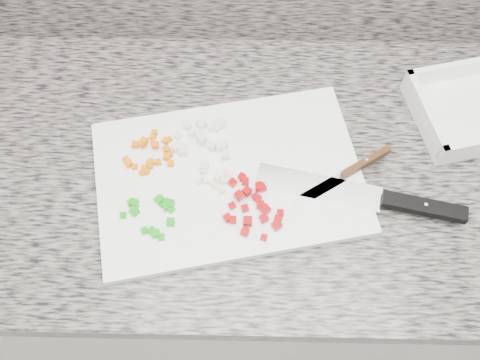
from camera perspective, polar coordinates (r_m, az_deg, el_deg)
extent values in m
cube|color=beige|center=(1.41, 3.99, -7.45)|extent=(3.92, 0.62, 0.86)
cube|color=slate|center=(1.01, 5.57, 1.58)|extent=(3.96, 0.64, 0.04)
cube|color=white|center=(0.96, -1.17, 0.29)|extent=(0.52, 0.40, 0.02)
cube|color=orange|center=(0.99, -7.92, 4.16)|extent=(0.02, 0.02, 0.01)
cube|color=orange|center=(0.97, -7.79, 2.45)|extent=(0.01, 0.01, 0.01)
cube|color=orange|center=(0.98, -11.76, 1.74)|extent=(0.02, 0.02, 0.01)
cube|color=orange|center=(1.00, -9.11, 5.03)|extent=(0.01, 0.01, 0.01)
cube|color=orange|center=(1.00, -9.28, 4.50)|extent=(0.01, 0.01, 0.01)
cube|color=orange|center=(0.98, -7.85, 3.25)|extent=(0.02, 0.02, 0.01)
cube|color=orange|center=(0.97, -9.49, 1.90)|extent=(0.01, 0.01, 0.01)
cube|color=orange|center=(0.98, -12.07, 2.12)|extent=(0.01, 0.01, 0.01)
cube|color=orange|center=(0.97, -11.15, 1.40)|extent=(0.01, 0.01, 0.01)
cube|color=orange|center=(0.98, -7.46, 2.75)|extent=(0.01, 0.01, 0.01)
cube|color=orange|center=(0.96, -10.44, 0.75)|extent=(0.01, 0.01, 0.01)
cube|color=orange|center=(0.97, -9.54, 1.46)|extent=(0.01, 0.01, 0.01)
cube|color=orange|center=(0.97, -9.69, 1.76)|extent=(0.01, 0.01, 0.01)
cube|color=orange|center=(0.96, -9.98, 0.91)|extent=(0.01, 0.01, 0.01)
cube|color=orange|center=(0.97, -10.19, 1.24)|extent=(0.01, 0.01, 0.01)
cube|color=orange|center=(0.99, -10.38, 3.76)|extent=(0.01, 0.01, 0.01)
cube|color=orange|center=(0.97, -7.40, 1.78)|extent=(0.01, 0.01, 0.01)
cube|color=orange|center=(1.00, -11.11, 3.73)|extent=(0.01, 0.01, 0.01)
cube|color=orange|center=(0.99, -10.20, 4.11)|extent=(0.02, 0.02, 0.01)
cube|color=orange|center=(0.99, -7.54, 4.34)|extent=(0.01, 0.01, 0.01)
cube|color=orange|center=(0.98, -9.01, 3.72)|extent=(0.01, 0.01, 0.01)
cube|color=orange|center=(0.97, -8.73, 1.90)|extent=(0.01, 0.01, 0.01)
cube|color=orange|center=(0.99, -9.24, 4.01)|extent=(0.01, 0.01, 0.01)
cube|color=silver|center=(0.97, -4.08, 4.39)|extent=(0.02, 0.02, 0.01)
cube|color=silver|center=(0.99, -5.27, 4.98)|extent=(0.01, 0.01, 0.01)
cube|color=silver|center=(0.98, -6.22, 3.47)|extent=(0.02, 0.02, 0.01)
cube|color=silver|center=(0.98, -1.71, 3.89)|extent=(0.01, 0.01, 0.01)
cube|color=silver|center=(1.00, -2.48, 5.51)|extent=(0.02, 0.02, 0.01)
cube|color=silver|center=(0.99, -6.63, 4.69)|extent=(0.01, 0.01, 0.01)
cube|color=silver|center=(0.95, -3.83, 1.42)|extent=(0.02, 0.02, 0.01)
cube|color=silver|center=(1.00, -5.61, 5.75)|extent=(0.02, 0.02, 0.01)
cube|color=silver|center=(1.01, -5.66, 6.04)|extent=(0.01, 0.01, 0.01)
cube|color=silver|center=(1.00, -4.13, 5.93)|extent=(0.02, 0.02, 0.01)
cube|color=silver|center=(0.97, -6.10, 3.11)|extent=(0.02, 0.02, 0.01)
cube|color=silver|center=(0.97, -2.97, 3.67)|extent=(0.01, 0.01, 0.01)
cube|color=silver|center=(0.96, -1.52, 2.64)|extent=(0.02, 0.02, 0.01)
cube|color=silver|center=(0.97, -2.06, 3.58)|extent=(0.02, 0.02, 0.01)
cube|color=silver|center=(1.00, -2.00, 6.00)|extent=(0.01, 0.01, 0.01)
cube|color=silver|center=(0.98, -4.34, 4.95)|extent=(0.02, 0.02, 0.01)
cube|color=silver|center=(0.97, -3.99, 4.52)|extent=(0.01, 0.01, 0.01)
cube|color=silver|center=(0.98, -6.81, 3.50)|extent=(0.02, 0.02, 0.01)
cube|color=silver|center=(1.00, -2.52, 5.71)|extent=(0.01, 0.01, 0.01)
cube|color=silver|center=(1.00, -3.12, 5.53)|extent=(0.01, 0.01, 0.01)
cube|color=#10960D|center=(0.94, -11.56, -2.39)|extent=(0.01, 0.01, 0.01)
cube|color=#10960D|center=(0.91, -10.14, -5.32)|extent=(0.01, 0.01, 0.01)
cube|color=#10960D|center=(0.91, -7.42, -4.46)|extent=(0.01, 0.01, 0.01)
cube|color=#10960D|center=(0.91, -8.39, -6.02)|extent=(0.01, 0.01, 0.01)
cube|color=#10960D|center=(0.93, -8.33, -2.55)|extent=(0.01, 0.01, 0.01)
cube|color=#10960D|center=(0.91, -9.36, -5.38)|extent=(0.02, 0.02, 0.01)
cube|color=#10960D|center=(0.93, -8.59, -2.14)|extent=(0.02, 0.02, 0.01)
cube|color=#10960D|center=(0.94, -11.15, -2.70)|extent=(0.01, 0.01, 0.01)
cube|color=#10960D|center=(0.93, -12.35, -3.69)|extent=(0.01, 0.01, 0.01)
cube|color=#10960D|center=(0.93, -7.47, -2.54)|extent=(0.02, 0.02, 0.01)
cube|color=#10960D|center=(0.94, -11.26, -2.40)|extent=(0.02, 0.02, 0.01)
cube|color=#10960D|center=(0.93, -7.94, -2.30)|extent=(0.01, 0.01, 0.01)
cube|color=#10960D|center=(0.94, -8.43, -1.97)|extent=(0.01, 0.01, 0.01)
cube|color=#10960D|center=(0.93, -11.19, -3.31)|extent=(0.02, 0.02, 0.01)
cube|color=#10960D|center=(0.91, -8.95, -5.65)|extent=(0.02, 0.02, 0.01)
cube|color=#10960D|center=(0.92, -7.38, -3.08)|extent=(0.02, 0.02, 0.01)
cube|color=#10960D|center=(0.93, -7.86, -2.78)|extent=(0.02, 0.02, 0.01)
cube|color=#A60206|center=(0.92, 4.32, -3.52)|extent=(0.01, 0.01, 0.01)
cube|color=#A60206|center=(0.94, 0.26, 0.26)|extent=(0.01, 0.01, 0.01)
cube|color=#A60206|center=(0.92, 2.20, -2.67)|extent=(0.01, 0.01, 0.01)
cube|color=#A60206|center=(0.94, 2.06, -0.54)|extent=(0.01, 0.01, 0.01)
cube|color=#A60206|center=(0.94, -0.78, -0.28)|extent=(0.02, 0.02, 0.01)
cube|color=#A60206|center=(0.94, 0.58, -0.15)|extent=(0.01, 0.01, 0.01)
cube|color=#A60206|center=(0.93, 2.39, -0.83)|extent=(0.02, 0.02, 0.01)
cube|color=#A60206|center=(0.93, 2.07, -0.75)|extent=(0.01, 0.01, 0.01)
cube|color=#A60206|center=(0.91, 4.08, -4.23)|extent=(0.02, 0.02, 0.01)
cube|color=#A60206|center=(0.91, -1.35, -4.05)|extent=(0.02, 0.02, 0.01)
cube|color=#A60206|center=(0.91, 2.56, -4.12)|extent=(0.02, 0.02, 0.01)
cube|color=#A60206|center=(0.94, 0.21, 0.38)|extent=(0.02, 0.02, 0.01)
cube|color=#A60206|center=(0.92, 1.87, -1.94)|extent=(0.02, 0.02, 0.01)
cube|color=#A60206|center=(0.92, -0.84, -2.76)|extent=(0.02, 0.02, 0.01)
cube|color=#A60206|center=(0.91, -0.75, -4.27)|extent=(0.01, 0.01, 0.01)
cube|color=#A60206|center=(0.92, 0.74, -1.21)|extent=(0.02, 0.02, 0.01)
cube|color=#A60206|center=(0.91, -0.11, -1.66)|extent=(0.02, 0.02, 0.01)
cube|color=#A60206|center=(0.91, 2.70, -3.17)|extent=(0.02, 0.02, 0.01)
cube|color=#A60206|center=(0.90, 3.95, -4.85)|extent=(0.02, 0.02, 0.01)
cube|color=#A60206|center=(0.90, 0.82, -4.45)|extent=(0.02, 0.02, 0.01)
cube|color=#A60206|center=(0.92, 0.52, -3.03)|extent=(0.01, 0.01, 0.01)
cube|color=#A60206|center=(0.90, 2.57, -6.13)|extent=(0.01, 0.01, 0.01)
cube|color=#A60206|center=(0.93, 1.62, -1.78)|extent=(0.01, 0.01, 0.01)
cube|color=#A60206|center=(0.90, 0.54, -5.52)|extent=(0.02, 0.02, 0.01)
cube|color=#A60206|center=(0.94, 2.07, -0.60)|extent=(0.01, 0.01, 0.01)
cube|color=beige|center=(0.94, -2.43, -0.09)|extent=(0.01, 0.01, 0.01)
cube|color=beige|center=(0.94, -4.36, -0.22)|extent=(0.01, 0.01, 0.01)
cube|color=beige|center=(0.94, -3.64, -0.13)|extent=(0.01, 0.01, 0.01)
cube|color=beige|center=(0.95, -1.24, 0.36)|extent=(0.01, 0.01, 0.01)
cube|color=beige|center=(0.94, -1.75, -0.11)|extent=(0.01, 0.01, 0.01)
cube|color=beige|center=(0.95, -3.97, 0.26)|extent=(0.01, 0.01, 0.01)
cube|color=beige|center=(0.94, -2.67, -0.60)|extent=(0.01, 0.01, 0.01)
cube|color=beige|center=(0.95, -2.45, 0.29)|extent=(0.01, 0.01, 0.01)
cube|color=beige|center=(0.95, -1.38, 0.66)|extent=(0.01, 0.01, 0.01)
cube|color=beige|center=(0.95, -3.93, 0.92)|extent=(0.01, 0.01, 0.01)
cube|color=beige|center=(0.94, -3.69, -0.16)|extent=(0.01, 0.01, 0.00)
cube|color=beige|center=(0.94, -2.95, -0.30)|extent=(0.01, 0.01, 0.01)
cube|color=beige|center=(0.93, -1.92, -1.11)|extent=(0.01, 0.01, 0.01)
cube|color=beige|center=(0.95, -2.32, 0.39)|extent=(0.01, 0.01, 0.01)
cube|color=beige|center=(0.94, -1.18, -0.11)|extent=(0.01, 0.01, 0.01)
cube|color=white|center=(0.95, 8.37, -0.76)|extent=(0.23, 0.09, 0.00)
cube|color=black|center=(0.97, 19.06, -2.73)|extent=(0.15, 0.06, 0.02)
cylinder|color=white|center=(0.96, 19.21, -2.50)|extent=(0.01, 0.01, 0.00)
cube|color=white|center=(0.95, 8.33, -1.17)|extent=(0.10, 0.07, 0.00)
cube|color=#412310|center=(0.98, 13.26, 1.86)|extent=(0.09, 0.07, 0.02)
cylinder|color=white|center=(0.97, 13.37, 2.12)|extent=(0.01, 0.01, 0.00)
cube|color=white|center=(1.14, 24.25, 6.69)|extent=(0.29, 0.24, 0.01)
cube|color=white|center=(1.16, 23.05, 10.94)|extent=(0.25, 0.07, 0.04)
cube|color=white|center=(1.06, 19.11, 6.59)|extent=(0.06, 0.18, 0.04)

